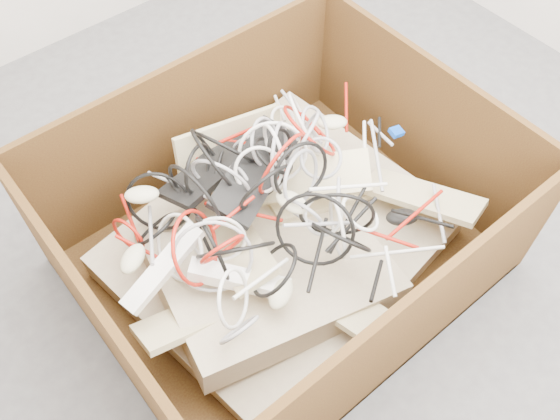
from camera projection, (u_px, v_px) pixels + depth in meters
ground at (310, 195)px, 2.37m from camera, size 3.00×3.00×0.00m
cardboard_box at (279, 243)px, 2.07m from camera, size 1.33×1.11×0.60m
keyboard_pile at (279, 213)px, 1.99m from camera, size 1.17×0.94×0.37m
mice_scatter at (267, 211)px, 1.89m from camera, size 0.98×0.65×0.23m
power_strip_left at (163, 268)px, 1.74m from camera, size 0.31×0.12×0.13m
power_strip_right at (239, 279)px, 1.78m from camera, size 0.25×0.27×0.10m
vga_plug at (396, 132)px, 2.11m from camera, size 0.05×0.05×0.03m
cable_tangle at (260, 193)px, 1.85m from camera, size 1.04×0.93×0.42m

